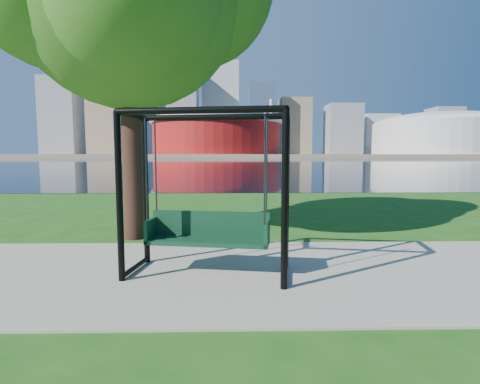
{
  "coord_description": "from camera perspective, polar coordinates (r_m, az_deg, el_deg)",
  "views": [
    {
      "loc": [
        -0.22,
        -6.39,
        1.92
      ],
      "look_at": [
        -0.08,
        0.0,
        1.27
      ],
      "focal_mm": 28.0,
      "sensor_mm": 36.0,
      "label": 1
    }
  ],
  "objects": [
    {
      "name": "ground",
      "position": [
        6.68,
        0.68,
        -10.94
      ],
      "size": [
        900.0,
        900.0,
        0.0
      ],
      "primitive_type": "plane",
      "color": "#1E5114",
      "rests_on": "ground"
    },
    {
      "name": "path",
      "position": [
        6.2,
        0.84,
        -12.14
      ],
      "size": [
        120.0,
        4.0,
        0.03
      ],
      "primitive_type": "cube",
      "color": "#9E937F",
      "rests_on": "ground"
    },
    {
      "name": "river",
      "position": [
        108.41,
        -1.15,
        4.75
      ],
      "size": [
        900.0,
        180.0,
        0.02
      ],
      "primitive_type": "cube",
      "color": "black",
      "rests_on": "ground"
    },
    {
      "name": "far_bank",
      "position": [
        312.39,
        -1.22,
        5.59
      ],
      "size": [
        900.0,
        228.0,
        2.0
      ],
      "primitive_type": "cube",
      "color": "#937F60",
      "rests_on": "ground"
    },
    {
      "name": "stadium",
      "position": [
        241.9,
        -3.61,
        8.67
      ],
      "size": [
        83.0,
        83.0,
        32.0
      ],
      "color": "maroon",
      "rests_on": "far_bank"
    },
    {
      "name": "arena",
      "position": [
        277.04,
        28.26,
        7.97
      ],
      "size": [
        84.0,
        84.0,
        26.56
      ],
      "color": "beige",
      "rests_on": "far_bank"
    },
    {
      "name": "skyline",
      "position": [
        327.58,
        -2.0,
        11.71
      ],
      "size": [
        392.0,
        66.0,
        96.5
      ],
      "color": "gray",
      "rests_on": "far_bank"
    },
    {
      "name": "swing",
      "position": [
        5.87,
        -4.93,
        -0.83
      ],
      "size": [
        2.66,
        1.49,
        2.58
      ],
      "rotation": [
        0.0,
        0.0,
        -0.16
      ],
      "color": "black",
      "rests_on": "ground"
    }
  ]
}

